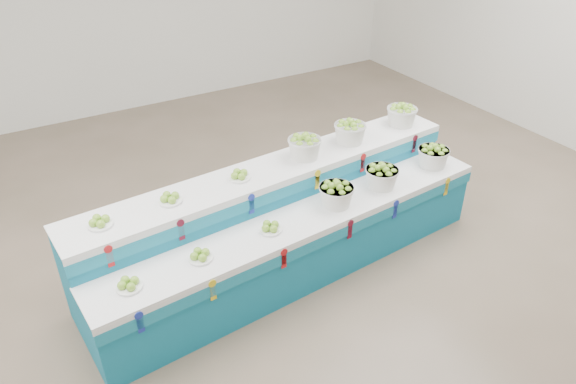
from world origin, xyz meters
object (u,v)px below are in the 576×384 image
at_px(plate_upper_mid, 170,198).
at_px(basket_upper_right, 402,115).
at_px(basket_lower_left, 336,194).
at_px(display_stand, 288,222).

xyz_separation_m(plate_upper_mid, basket_upper_right, (2.85, 0.22, 0.08)).
bearing_deg(basket_upper_right, basket_lower_left, -154.57).
height_order(display_stand, basket_upper_right, basket_upper_right).
bearing_deg(display_stand, basket_upper_right, 8.48).
height_order(basket_lower_left, basket_upper_right, basket_upper_right).
height_order(basket_lower_left, plate_upper_mid, plate_upper_mid).
height_order(display_stand, basket_lower_left, display_stand).
relative_size(display_stand, basket_upper_right, 12.39).
bearing_deg(plate_upper_mid, basket_upper_right, 4.50).
distance_m(basket_lower_left, basket_upper_right, 1.50).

